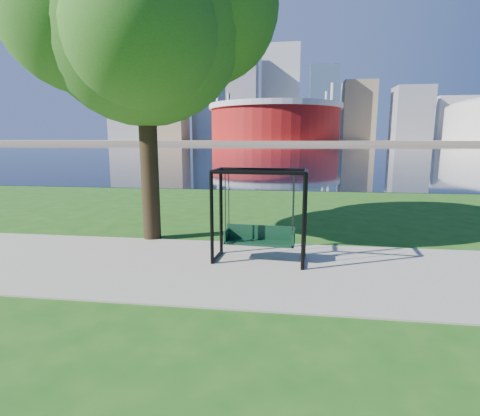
# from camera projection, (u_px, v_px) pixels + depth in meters

# --- Properties ---
(ground) EXTENTS (900.00, 900.00, 0.00)m
(ground) POSITION_uv_depth(u_px,v_px,m) (233.00, 261.00, 8.53)
(ground) COLOR #1E5114
(ground) RESTS_ON ground
(path) EXTENTS (120.00, 4.00, 0.03)m
(path) POSITION_uv_depth(u_px,v_px,m) (229.00, 267.00, 8.04)
(path) COLOR #9E937F
(path) RESTS_ON ground
(river) EXTENTS (900.00, 180.00, 0.02)m
(river) POSITION_uv_depth(u_px,v_px,m) (288.00, 149.00, 107.90)
(river) COLOR black
(river) RESTS_ON ground
(far_bank) EXTENTS (900.00, 228.00, 2.00)m
(far_bank) POSITION_uv_depth(u_px,v_px,m) (291.00, 142.00, 306.48)
(far_bank) COLOR #937F60
(far_bank) RESTS_ON ground
(stadium) EXTENTS (83.00, 83.00, 32.00)m
(stadium) POSITION_uv_depth(u_px,v_px,m) (275.00, 121.00, 236.26)
(stadium) COLOR maroon
(stadium) RESTS_ON far_bank
(skyline) EXTENTS (392.00, 66.00, 96.50)m
(skyline) POSITION_uv_depth(u_px,v_px,m) (287.00, 99.00, 313.81)
(skyline) COLOR gray
(skyline) RESTS_ON far_bank
(swing) EXTENTS (2.10, 1.01, 2.09)m
(swing) POSITION_uv_depth(u_px,v_px,m) (260.00, 218.00, 8.29)
(swing) COLOR black
(swing) RESTS_ON ground
(park_tree) EXTENTS (6.76, 6.11, 8.40)m
(park_tree) POSITION_uv_depth(u_px,v_px,m) (142.00, 15.00, 9.45)
(park_tree) COLOR black
(park_tree) RESTS_ON ground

